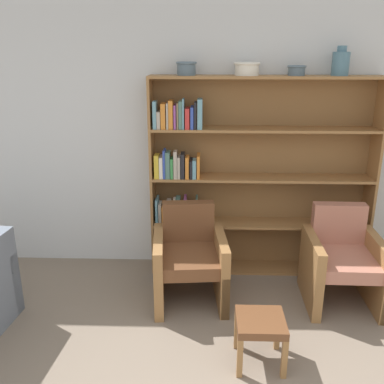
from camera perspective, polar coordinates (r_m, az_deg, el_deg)
The scene contains 9 objects.
wall_back at distance 4.34m, azimuth 3.09°, elevation 7.40°, with size 12.00×0.06×2.75m.
bookshelf at distance 4.29m, azimuth 6.52°, elevation 1.82°, with size 2.19×0.30×1.98m.
bowl_stoneware at distance 4.08m, azimuth -0.75°, elevation 16.25°, with size 0.19×0.19×0.12m.
bowl_terracotta at distance 4.09m, azimuth 7.34°, elevation 16.09°, with size 0.24×0.24×0.12m.
bowl_copper at distance 4.16m, azimuth 13.77°, elevation 15.55°, with size 0.17×0.17×0.09m.
vase_tall at distance 4.25m, azimuth 19.21°, elevation 15.97°, with size 0.15×0.15×0.26m.
armchair_leather at distance 3.94m, azimuth -0.32°, elevation -8.87°, with size 0.70×0.74×0.86m.
armchair_cushioned at distance 4.13m, azimuth 19.37°, elevation -8.66°, with size 0.65×0.69×0.86m.
footstool at distance 3.27m, azimuth 9.11°, elevation -17.34°, with size 0.35×0.35×0.37m.
Camera 1 is at (-0.09, -1.37, 2.20)m, focal length 40.00 mm.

